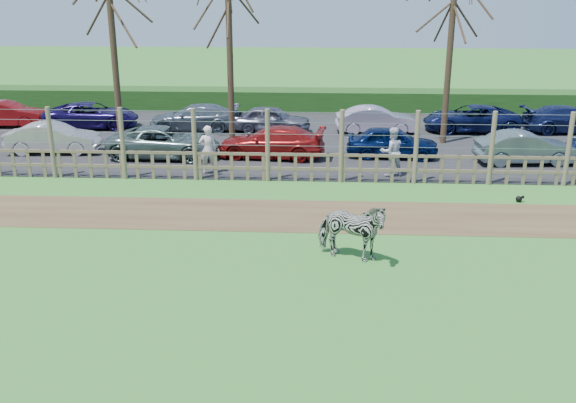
# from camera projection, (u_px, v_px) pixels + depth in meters

# --- Properties ---
(ground) EXTENTS (120.00, 120.00, 0.00)m
(ground) POSITION_uv_depth(u_px,v_px,m) (238.00, 281.00, 14.56)
(ground) COLOR #589A41
(ground) RESTS_ON ground
(dirt_strip) EXTENTS (34.00, 2.80, 0.01)m
(dirt_strip) POSITION_uv_depth(u_px,v_px,m) (258.00, 215.00, 18.82)
(dirt_strip) COLOR brown
(dirt_strip) RESTS_ON ground
(asphalt) EXTENTS (44.00, 13.00, 0.04)m
(asphalt) POSITION_uv_depth(u_px,v_px,m) (280.00, 138.00, 28.28)
(asphalt) COLOR #232326
(asphalt) RESTS_ON ground
(hedge) EXTENTS (46.00, 2.00, 1.10)m
(hedge) POSITION_uv_depth(u_px,v_px,m) (289.00, 100.00, 34.74)
(hedge) COLOR #1E4716
(hedge) RESTS_ON ground
(fence) EXTENTS (30.16, 0.16, 2.50)m
(fence) POSITION_uv_depth(u_px,v_px,m) (268.00, 158.00, 21.88)
(fence) COLOR brown
(fence) RESTS_ON ground
(tree_left) EXTENTS (4.80, 4.80, 7.88)m
(tree_left) POSITION_uv_depth(u_px,v_px,m) (110.00, 7.00, 24.96)
(tree_left) COLOR #3D2B1E
(tree_left) RESTS_ON ground
(tree_mid) EXTENTS (4.80, 4.80, 6.83)m
(tree_mid) POSITION_uv_depth(u_px,v_px,m) (229.00, 26.00, 25.90)
(tree_mid) COLOR #3D2B1E
(tree_mid) RESTS_ON ground
(tree_right) EXTENTS (4.80, 4.80, 7.35)m
(tree_right) POSITION_uv_depth(u_px,v_px,m) (453.00, 16.00, 25.79)
(tree_right) COLOR #3D2B1E
(tree_right) RESTS_ON ground
(zebra) EXTENTS (1.97, 1.38, 1.52)m
(zebra) POSITION_uv_depth(u_px,v_px,m) (351.00, 231.00, 15.49)
(zebra) COLOR gray
(zebra) RESTS_ON ground
(visitor_a) EXTENTS (0.72, 0.58, 1.72)m
(visitor_a) POSITION_uv_depth(u_px,v_px,m) (208.00, 149.00, 22.65)
(visitor_a) COLOR silver
(visitor_a) RESTS_ON asphalt
(visitor_b) EXTENTS (0.99, 0.86, 1.72)m
(visitor_b) POSITION_uv_depth(u_px,v_px,m) (392.00, 152.00, 22.34)
(visitor_b) COLOR silver
(visitor_b) RESTS_ON asphalt
(crow) EXTENTS (0.26, 0.19, 0.21)m
(crow) POSITION_uv_depth(u_px,v_px,m) (519.00, 199.00, 19.92)
(crow) COLOR black
(crow) RESTS_ON ground
(car_1) EXTENTS (3.72, 1.53, 1.20)m
(car_1) POSITION_uv_depth(u_px,v_px,m) (53.00, 138.00, 25.55)
(car_1) COLOR #BFB5B7
(car_1) RESTS_ON asphalt
(car_2) EXTENTS (4.37, 2.11, 1.20)m
(car_2) POSITION_uv_depth(u_px,v_px,m) (164.00, 142.00, 24.88)
(car_2) COLOR #546764
(car_2) RESTS_ON asphalt
(car_3) EXTENTS (4.27, 2.06, 1.20)m
(car_3) POSITION_uv_depth(u_px,v_px,m) (272.00, 142.00, 24.88)
(car_3) COLOR maroon
(car_3) RESTS_ON asphalt
(car_4) EXTENTS (3.60, 1.63, 1.20)m
(car_4) POSITION_uv_depth(u_px,v_px,m) (392.00, 142.00, 24.90)
(car_4) COLOR #06133F
(car_4) RESTS_ON asphalt
(car_5) EXTENTS (3.73, 1.56, 1.20)m
(car_5) POSITION_uv_depth(u_px,v_px,m) (525.00, 148.00, 23.99)
(car_5) COLOR slate
(car_5) RESTS_ON asphalt
(car_7) EXTENTS (3.75, 1.64, 1.20)m
(car_7) POSITION_uv_depth(u_px,v_px,m) (6.00, 114.00, 30.38)
(car_7) COLOR maroon
(car_7) RESTS_ON asphalt
(car_8) EXTENTS (4.54, 2.54, 1.20)m
(car_8) POSITION_uv_depth(u_px,v_px,m) (91.00, 115.00, 30.12)
(car_8) COLOR #150C42
(car_8) RESTS_ON asphalt
(car_9) EXTENTS (4.19, 1.82, 1.20)m
(car_9) POSITION_uv_depth(u_px,v_px,m) (195.00, 118.00, 29.59)
(car_9) COLOR slate
(car_9) RESTS_ON asphalt
(car_10) EXTENTS (3.64, 1.74, 1.20)m
(car_10) POSITION_uv_depth(u_px,v_px,m) (272.00, 119.00, 29.23)
(car_10) COLOR #59586C
(car_10) RESTS_ON asphalt
(car_11) EXTENTS (3.72, 1.51, 1.20)m
(car_11) POSITION_uv_depth(u_px,v_px,m) (376.00, 120.00, 29.04)
(car_11) COLOR #C3B0CB
(car_11) RESTS_ON asphalt
(car_12) EXTENTS (4.35, 2.06, 1.20)m
(car_12) POSITION_uv_depth(u_px,v_px,m) (471.00, 118.00, 29.38)
(car_12) COLOR #0E153F
(car_12) RESTS_ON asphalt
(car_13) EXTENTS (4.22, 1.90, 1.20)m
(car_13) POSITION_uv_depth(u_px,v_px,m) (569.00, 119.00, 29.15)
(car_13) COLOR #141E4A
(car_13) RESTS_ON asphalt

